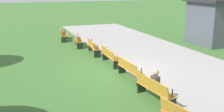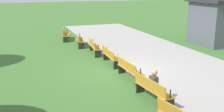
{
  "view_description": "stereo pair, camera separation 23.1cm",
  "coord_description": "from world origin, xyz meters",
  "px_view_note": "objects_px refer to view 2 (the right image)",
  "views": [
    {
      "loc": [
        11.84,
        -4.95,
        4.09
      ],
      "look_at": [
        0.0,
        -0.45,
        0.8
      ],
      "focal_mm": 43.69,
      "sensor_mm": 36.0,
      "label": 1
    },
    {
      "loc": [
        11.92,
        -4.74,
        4.09
      ],
      "look_at": [
        0.0,
        -0.45,
        0.8
      ],
      "focal_mm": 43.69,
      "sensor_mm": 36.0,
      "label": 2
    }
  ],
  "objects_px": {
    "bench_2": "(94,46)",
    "bench_3": "(110,56)",
    "bench_1": "(79,39)",
    "person_seated": "(156,84)",
    "kiosk": "(216,22)",
    "bench_0": "(65,34)",
    "bench_5": "(152,89)",
    "bench_4": "(129,69)"
  },
  "relations": [
    {
      "from": "bench_3",
      "to": "kiosk",
      "type": "relative_size",
      "value": 0.56
    },
    {
      "from": "bench_2",
      "to": "person_seated",
      "type": "bearing_deg",
      "value": 6.97
    },
    {
      "from": "bench_0",
      "to": "kiosk",
      "type": "relative_size",
      "value": 0.57
    },
    {
      "from": "bench_5",
      "to": "bench_4",
      "type": "bearing_deg",
      "value": 170.22
    },
    {
      "from": "bench_1",
      "to": "bench_5",
      "type": "relative_size",
      "value": 1.01
    },
    {
      "from": "bench_5",
      "to": "bench_1",
      "type": "bearing_deg",
      "value": 176.07
    },
    {
      "from": "bench_3",
      "to": "bench_4",
      "type": "distance_m",
      "value": 2.52
    },
    {
      "from": "bench_2",
      "to": "person_seated",
      "type": "distance_m",
      "value": 7.52
    },
    {
      "from": "bench_3",
      "to": "person_seated",
      "type": "bearing_deg",
      "value": 1.64
    },
    {
      "from": "bench_1",
      "to": "person_seated",
      "type": "distance_m",
      "value": 10.02
    },
    {
      "from": "bench_0",
      "to": "bench_2",
      "type": "xyz_separation_m",
      "value": [
        4.95,
        0.85,
        0.0
      ]
    },
    {
      "from": "bench_4",
      "to": "bench_5",
      "type": "relative_size",
      "value": 0.99
    },
    {
      "from": "bench_5",
      "to": "kiosk",
      "type": "distance_m",
      "value": 11.59
    },
    {
      "from": "bench_5",
      "to": "kiosk",
      "type": "xyz_separation_m",
      "value": [
        -7.36,
        8.88,
        1.15
      ]
    },
    {
      "from": "bench_0",
      "to": "bench_2",
      "type": "relative_size",
      "value": 1.01
    },
    {
      "from": "bench_0",
      "to": "bench_3",
      "type": "height_order",
      "value": "same"
    },
    {
      "from": "bench_0",
      "to": "person_seated",
      "type": "distance_m",
      "value": 12.51
    },
    {
      "from": "person_seated",
      "to": "kiosk",
      "type": "xyz_separation_m",
      "value": [
        -7.34,
        8.74,
        1.0
      ]
    },
    {
      "from": "bench_2",
      "to": "kiosk",
      "type": "height_order",
      "value": "kiosk"
    },
    {
      "from": "bench_2",
      "to": "bench_3",
      "type": "relative_size",
      "value": 1.01
    },
    {
      "from": "bench_5",
      "to": "person_seated",
      "type": "bearing_deg",
      "value": 91.3
    },
    {
      "from": "bench_0",
      "to": "bench_1",
      "type": "relative_size",
      "value": 1.0
    },
    {
      "from": "bench_2",
      "to": "bench_3",
      "type": "height_order",
      "value": "same"
    },
    {
      "from": "bench_4",
      "to": "kiosk",
      "type": "bearing_deg",
      "value": 117.16
    },
    {
      "from": "bench_0",
      "to": "bench_2",
      "type": "bearing_deg",
      "value": 23.48
    },
    {
      "from": "bench_5",
      "to": "bench_0",
      "type": "bearing_deg",
      "value": 178.03
    },
    {
      "from": "bench_3",
      "to": "kiosk",
      "type": "distance_m",
      "value": 9.09
    },
    {
      "from": "bench_1",
      "to": "bench_3",
      "type": "relative_size",
      "value": 1.02
    },
    {
      "from": "bench_0",
      "to": "bench_3",
      "type": "distance_m",
      "value": 7.53
    },
    {
      "from": "bench_2",
      "to": "bench_0",
      "type": "bearing_deg",
      "value": -164.36
    },
    {
      "from": "bench_2",
      "to": "kiosk",
      "type": "xyz_separation_m",
      "value": [
        0.17,
        8.88,
        1.15
      ]
    },
    {
      "from": "bench_2",
      "to": "kiosk",
      "type": "bearing_deg",
      "value": 94.76
    },
    {
      "from": "bench_1",
      "to": "bench_5",
      "type": "distance_m",
      "value": 10.03
    },
    {
      "from": "bench_0",
      "to": "kiosk",
      "type": "xyz_separation_m",
      "value": [
        5.13,
        9.73,
        1.15
      ]
    },
    {
      "from": "bench_0",
      "to": "bench_2",
      "type": "distance_m",
      "value": 5.03
    },
    {
      "from": "bench_2",
      "to": "bench_4",
      "type": "bearing_deg",
      "value": 7.83
    },
    {
      "from": "bench_5",
      "to": "person_seated",
      "type": "height_order",
      "value": "person_seated"
    },
    {
      "from": "bench_5",
      "to": "kiosk",
      "type": "bearing_deg",
      "value": 123.77
    },
    {
      "from": "bench_2",
      "to": "bench_4",
      "type": "relative_size",
      "value": 1.01
    },
    {
      "from": "kiosk",
      "to": "bench_3",
      "type": "bearing_deg",
      "value": -77.11
    },
    {
      "from": "bench_4",
      "to": "person_seated",
      "type": "relative_size",
      "value": 1.64
    },
    {
      "from": "bench_4",
      "to": "person_seated",
      "type": "xyz_separation_m",
      "value": [
        2.49,
        -0.03,
        0.16
      ]
    }
  ]
}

